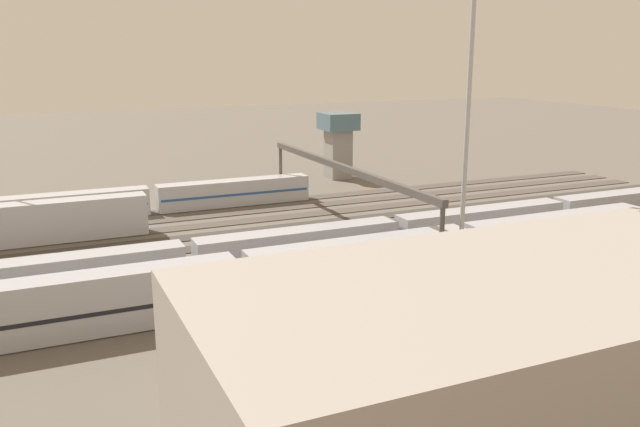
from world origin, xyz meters
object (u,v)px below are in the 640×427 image
object	(u,v)px
light_mast_1	(469,85)
train_on_track_8	(241,282)
signal_gantry	(342,172)
train_on_track_0	(153,200)
control_tower	(338,140)
train_on_track_6	(396,234)
maintenance_shed	(587,339)

from	to	relation	value
light_mast_1	train_on_track_8	bearing A→B (deg)	-10.03
signal_gantry	light_mast_1	bearing A→B (deg)	92.77
light_mast_1	train_on_track_0	bearing A→B (deg)	-63.77
signal_gantry	control_tower	xyz separation A→B (m)	(-15.68, -33.99, -0.80)
train_on_track_0	light_mast_1	bearing A→B (deg)	116.23
control_tower	train_on_track_8	bearing A→B (deg)	56.77
train_on_track_6	signal_gantry	size ratio (longest dim) A/B	2.12
train_on_track_8	control_tower	xyz separation A→B (m)	(-35.37, -53.99, 4.39)
control_tower	train_on_track_6	bearing A→B (deg)	72.90
train_on_track_6	light_mast_1	size ratio (longest dim) A/B	3.05
train_on_track_8	train_on_track_0	distance (m)	40.01
train_on_track_6	maintenance_shed	world-z (taller)	maintenance_shed
control_tower	train_on_track_0	bearing A→B (deg)	21.21
light_mast_1	control_tower	xyz separation A→B (m)	(-14.54, -57.68, -12.58)
train_on_track_8	train_on_track_6	xyz separation A→B (m)	(-21.84, -10.00, -0.58)
train_on_track_8	train_on_track_6	bearing A→B (deg)	-155.40
train_on_track_0	light_mast_1	xyz separation A→B (m)	(-21.52, 43.69, 17.57)
train_on_track_6	signal_gantry	bearing A→B (deg)	-77.87
light_mast_1	control_tower	world-z (taller)	light_mast_1
train_on_track_6	light_mast_1	bearing A→B (deg)	85.81
train_on_track_6	maintenance_shed	size ratio (longest dim) A/B	1.93
train_on_track_0	light_mast_1	distance (m)	51.77
maintenance_shed	control_tower	world-z (taller)	control_tower
light_mast_1	control_tower	distance (m)	60.80
train_on_track_0	signal_gantry	bearing A→B (deg)	135.53
train_on_track_8	signal_gantry	distance (m)	28.54
signal_gantry	maintenance_shed	world-z (taller)	maintenance_shed
train_on_track_8	train_on_track_6	size ratio (longest dim) A/B	1.00
train_on_track_8	train_on_track_0	bearing A→B (deg)	-89.02
train_on_track_8	train_on_track_0	xyz separation A→B (m)	(0.69, -40.00, -0.60)
train_on_track_8	train_on_track_6	distance (m)	24.03
light_mast_1	control_tower	size ratio (longest dim) A/B	2.64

